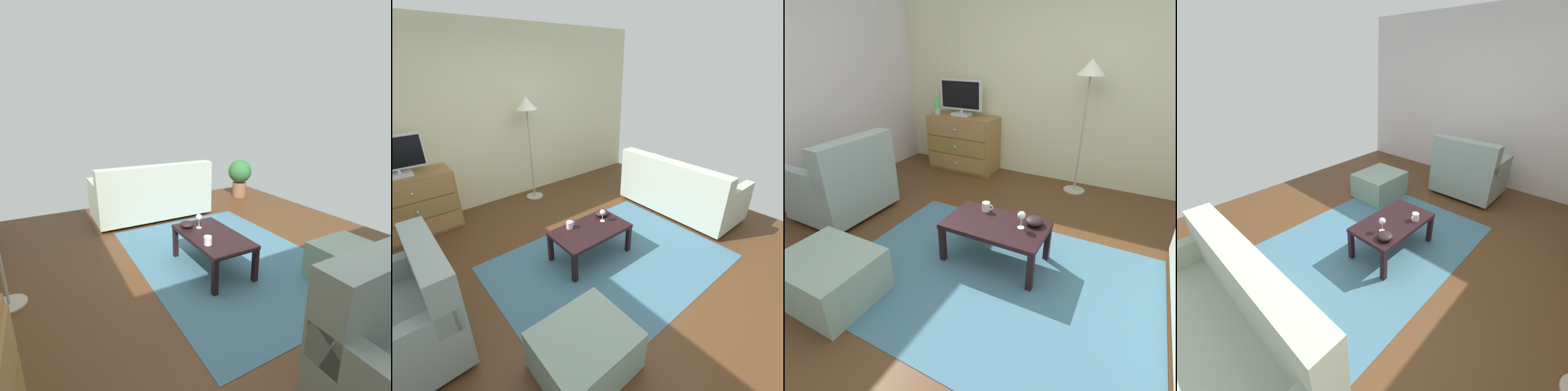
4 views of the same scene
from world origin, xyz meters
TOP-DOWN VIEW (x-y plane):
  - ground_plane at (0.00, 0.00)m, footprint 5.58×5.00m
  - wall_accent_rear at (0.00, 2.26)m, footprint 5.58×0.12m
  - area_rug at (0.20, -0.20)m, footprint 2.60×1.90m
  - dresser at (-1.36, 1.95)m, footprint 1.05×0.49m
  - tv at (-1.40, 1.97)m, footprint 0.67×0.18m
  - lava_lamp at (-1.79, 1.91)m, footprint 0.09×0.09m
  - coffee_table at (0.10, 0.06)m, footprint 0.89×0.52m
  - wine_glass at (0.32, 0.09)m, footprint 0.07×0.07m
  - mug at (-0.08, 0.22)m, footprint 0.11×0.08m
  - bowl_decorative at (0.40, 0.20)m, footprint 0.16×0.16m
  - armchair at (-1.78, 0.04)m, footprint 0.80×0.95m
  - ottoman at (-0.82, -0.95)m, footprint 0.70×0.60m
  - standing_lamp at (0.40, 1.90)m, footprint 0.32×0.32m

SIDE VIEW (x-z plane):
  - ground_plane at x=0.00m, z-range -0.05..0.00m
  - area_rug at x=0.20m, z-range 0.00..0.01m
  - ottoman at x=-0.82m, z-range 0.00..0.37m
  - coffee_table at x=0.10m, z-range 0.14..0.52m
  - armchair at x=-1.78m, z-range -0.09..0.84m
  - dresser at x=-1.36m, z-range 0.00..0.83m
  - bowl_decorative at x=0.40m, z-range 0.38..0.45m
  - mug at x=-0.08m, z-range 0.38..0.47m
  - wine_glass at x=0.32m, z-range 0.42..0.58m
  - lava_lamp at x=-1.79m, z-range 0.81..1.14m
  - tv at x=-1.40m, z-range 0.84..1.36m
  - wall_accent_rear at x=0.00m, z-range 0.00..2.66m
  - standing_lamp at x=0.40m, z-range 0.59..2.24m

